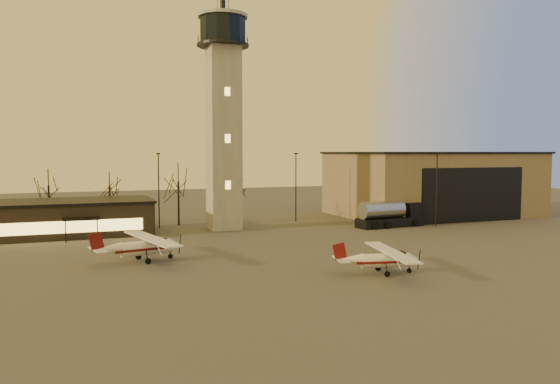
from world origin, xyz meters
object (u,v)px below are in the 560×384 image
at_px(hangar, 432,183).
at_px(terminal, 46,218).
at_px(cessna_rear, 148,250).
at_px(cessna_front, 387,263).
at_px(fuel_truck, 390,216).
at_px(control_tower, 223,106).

bearing_deg(hangar, terminal, -178.03).
height_order(terminal, cessna_rear, terminal).
bearing_deg(cessna_front, hangar, 61.03).
xyz_separation_m(terminal, fuel_truck, (43.81, -7.98, -0.73)).
height_order(control_tower, cessna_rear, control_tower).
height_order(terminal, fuel_truck, terminal).
relative_size(hangar, cessna_rear, 2.66).
bearing_deg(cessna_front, cessna_rear, 157.05).
bearing_deg(cessna_rear, control_tower, 43.33).
relative_size(cessna_front, cessna_rear, 0.88).
distance_m(cessna_front, cessna_rear, 22.15).
bearing_deg(control_tower, cessna_rear, -123.84).
bearing_deg(control_tower, hangar, 6.31).
bearing_deg(terminal, cessna_front, -49.89).
bearing_deg(fuel_truck, control_tower, 158.76).
bearing_deg(control_tower, terminal, 174.85).
relative_size(control_tower, fuel_truck, 3.26).
distance_m(cessna_rear, fuel_truck, 36.38).
distance_m(hangar, cessna_rear, 53.47).
xyz_separation_m(hangar, cessna_front, (-30.16, -35.03, -4.20)).
bearing_deg(terminal, hangar, 1.97).
distance_m(cessna_front, fuel_truck, 29.72).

